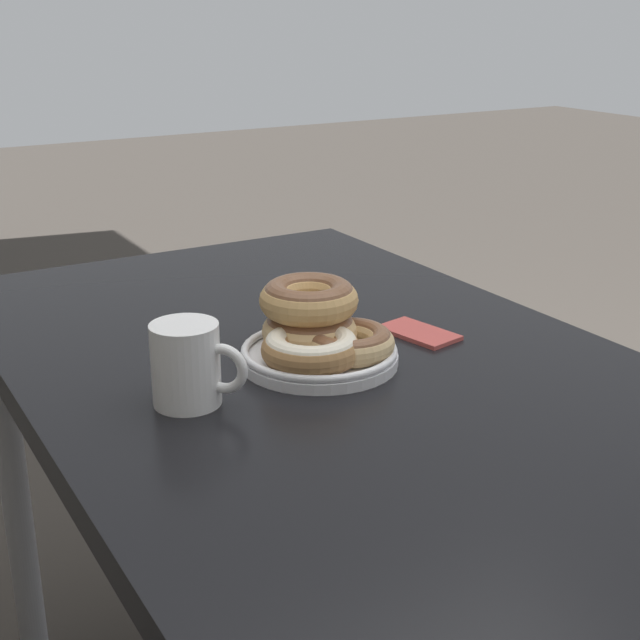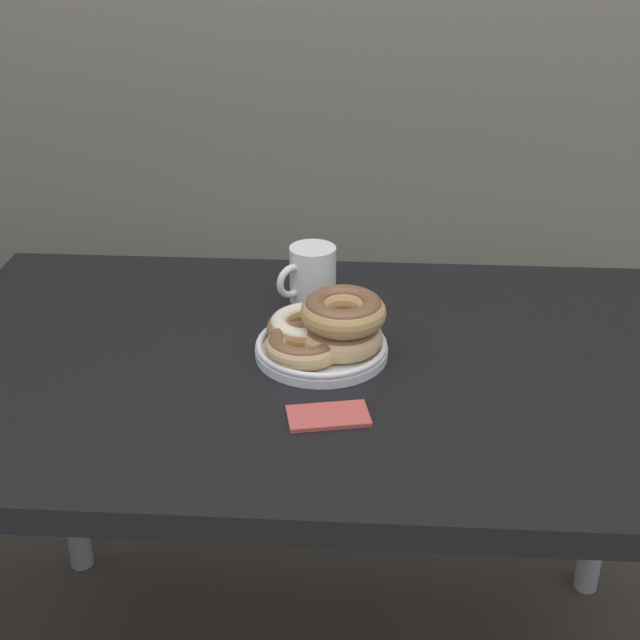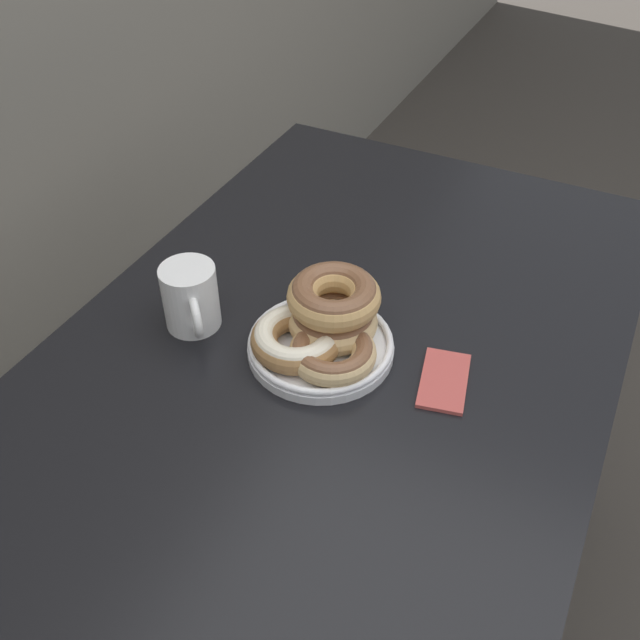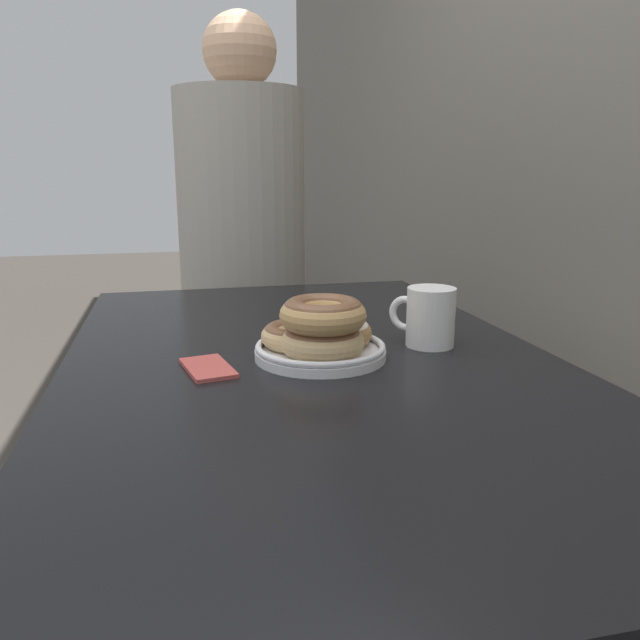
{
  "view_description": "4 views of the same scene",
  "coord_description": "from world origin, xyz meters",
  "px_view_note": "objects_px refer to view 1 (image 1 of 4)",
  "views": [
    {
      "loc": [
        -0.91,
        0.89,
        1.16
      ],
      "look_at": [
        -0.0,
        0.35,
        0.79
      ],
      "focal_mm": 50.0,
      "sensor_mm": 36.0,
      "label": 1
    },
    {
      "loc": [
        0.07,
        -0.83,
        1.4
      ],
      "look_at": [
        -0.0,
        0.35,
        0.79
      ],
      "focal_mm": 50.0,
      "sensor_mm": 36.0,
      "label": 2
    },
    {
      "loc": [
        -0.65,
        0.04,
        1.41
      ],
      "look_at": [
        -0.0,
        0.35,
        0.79
      ],
      "focal_mm": 40.0,
      "sensor_mm": 36.0,
      "label": 3
    },
    {
      "loc": [
        0.9,
        0.14,
        1.01
      ],
      "look_at": [
        -0.0,
        0.35,
        0.79
      ],
      "focal_mm": 35.0,
      "sensor_mm": 36.0,
      "label": 4
    }
  ],
  "objects_px": {
    "dining_table": "(327,415)",
    "napkin": "(419,333)",
    "donut_plate": "(318,332)",
    "coffee_mug": "(188,364)"
  },
  "relations": [
    {
      "from": "coffee_mug",
      "to": "napkin",
      "type": "xyz_separation_m",
      "value": [
        0.05,
        -0.36,
        -0.05
      ]
    },
    {
      "from": "napkin",
      "to": "donut_plate",
      "type": "bearing_deg",
      "value": 94.82
    },
    {
      "from": "coffee_mug",
      "to": "donut_plate",
      "type": "bearing_deg",
      "value": -79.78
    },
    {
      "from": "donut_plate",
      "to": "coffee_mug",
      "type": "height_order",
      "value": "donut_plate"
    },
    {
      "from": "dining_table",
      "to": "donut_plate",
      "type": "bearing_deg",
      "value": 63.41
    },
    {
      "from": "donut_plate",
      "to": "napkin",
      "type": "bearing_deg",
      "value": -85.18
    },
    {
      "from": "dining_table",
      "to": "donut_plate",
      "type": "relative_size",
      "value": 5.35
    },
    {
      "from": "napkin",
      "to": "dining_table",
      "type": "bearing_deg",
      "value": 97.09
    },
    {
      "from": "dining_table",
      "to": "napkin",
      "type": "xyz_separation_m",
      "value": [
        0.02,
        -0.16,
        0.08
      ]
    },
    {
      "from": "dining_table",
      "to": "napkin",
      "type": "height_order",
      "value": "napkin"
    }
  ]
}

